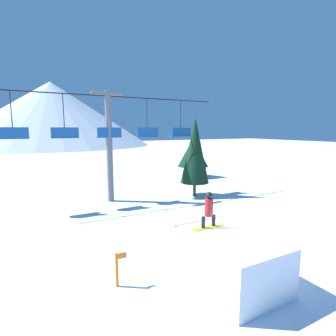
{
  "coord_description": "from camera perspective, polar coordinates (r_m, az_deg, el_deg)",
  "views": [
    {
      "loc": [
        -7.13,
        -6.66,
        5.49
      ],
      "look_at": [
        -1.05,
        4.92,
        3.55
      ],
      "focal_mm": 28.0,
      "sensor_mm": 36.0,
      "label": 1
    }
  ],
  "objects": [
    {
      "name": "trail_marker",
      "position": [
        9.95,
        -10.97,
        -20.7
      ],
      "size": [
        0.41,
        0.1,
        1.23
      ],
      "color": "orange",
      "rests_on": "ground_plane"
    },
    {
      "name": "pine_tree_far",
      "position": [
        30.33,
        5.47,
        3.41
      ],
      "size": [
        3.5,
        3.5,
        4.47
      ],
      "color": "#4C3823",
      "rests_on": "ground_plane"
    },
    {
      "name": "mountain_ridge",
      "position": [
        99.22,
        -23.98,
        10.72
      ],
      "size": [
        65.28,
        65.28,
        21.31
      ],
      "color": "silver",
      "rests_on": "ground_plane"
    },
    {
      "name": "snow_ramp",
      "position": [
        10.19,
        13.44,
        -18.73
      ],
      "size": [
        2.51,
        3.65,
        1.75
      ],
      "color": "white",
      "rests_on": "ground_plane"
    },
    {
      "name": "pine_tree_near",
      "position": [
        21.45,
        5.9,
        3.77
      ],
      "size": [
        2.33,
        2.33,
        6.4
      ],
      "color": "#4C3823",
      "rests_on": "ground_plane"
    },
    {
      "name": "ground_plane",
      "position": [
        11.19,
        17.97,
        -21.37
      ],
      "size": [
        220.0,
        220.0,
        0.0
      ],
      "primitive_type": "plane",
      "color": "white"
    },
    {
      "name": "chairlift",
      "position": [
        20.09,
        -12.68,
        6.24
      ],
      "size": [
        18.11,
        0.47,
        8.28
      ],
      "color": "slate",
      "rests_on": "ground_plane"
    },
    {
      "name": "snowboarder",
      "position": [
        10.2,
        8.87,
        -8.94
      ],
      "size": [
        1.39,
        0.32,
        1.4
      ],
      "color": "yellow",
      "rests_on": "snow_ramp"
    }
  ]
}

